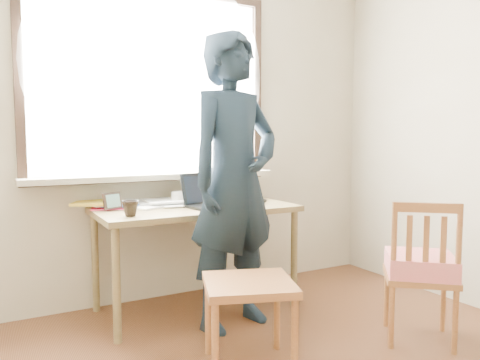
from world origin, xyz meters
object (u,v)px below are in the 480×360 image
mug_white (179,198)px  person (234,181)px  work_chair (249,294)px  side_chair (420,267)px  laptop (208,198)px  desk (196,217)px  mug_dark (130,208)px

mug_white → person: size_ratio=0.06×
work_chair → person: person is taller
mug_white → side_chair: 1.67m
laptop → work_chair: 0.99m
desk → side_chair: side_chair is taller
person → desk: bearing=93.1°
mug_dark → laptop: bearing=14.1°
laptop → mug_white: laptop is taller
desk → person: 0.48m
desk → work_chair: (-0.10, -0.92, -0.26)m
mug_white → mug_dark: bearing=-143.2°
mug_dark → mug_white: bearing=36.8°
laptop → mug_white: bearing=127.6°
person → work_chair: bearing=-123.8°
mug_white → work_chair: (-0.04, -1.07, -0.39)m
side_chair → work_chair: bearing=168.9°
laptop → work_chair: bearing=-101.6°
side_chair → person: bearing=138.3°
mug_white → side_chair: size_ratio=0.14×
mug_white → work_chair: size_ratio=0.20×
desk → mug_dark: bearing=-160.5°
desk → work_chair: bearing=-96.2°
mug_dark → work_chair: 0.93m
desk → mug_white: 0.21m
work_chair → side_chair: (1.05, -0.21, 0.05)m
mug_white → person: bearing=-72.1°
desk → mug_dark: (-0.51, -0.18, 0.12)m
desk → person: person is taller
person → mug_white: bearing=94.8°
desk → mug_white: (-0.06, 0.16, 0.12)m
mug_dark → person: 0.67m
laptop → person: bearing=-85.8°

